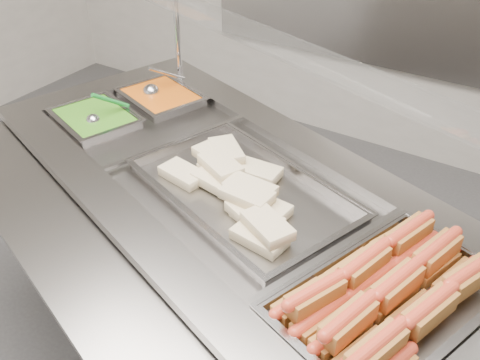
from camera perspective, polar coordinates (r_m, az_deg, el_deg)
The scene contains 11 objects.
steam_counter at distance 2.08m, azimuth -0.93°, elevation -10.80°, with size 2.18×1.48×0.96m.
tray_rail at distance 1.60m, azimuth -16.76°, elevation -8.28°, with size 1.90×0.97×0.06m.
sneeze_guard at distance 1.72m, azimuth 5.09°, elevation 13.59°, with size 1.76×0.86×0.47m.
pan_hotdogs at distance 1.46m, azimuth 15.57°, elevation -13.01°, with size 0.53×0.67×0.11m.
pan_wraps at distance 1.75m, azimuth 0.22°, elevation -1.56°, with size 0.82×0.64×0.07m.
pan_beans at distance 2.36m, azimuth -8.36°, elevation 8.01°, with size 0.38×0.34×0.11m.
pan_peas at distance 2.24m, azimuth -15.09°, elevation 5.62°, with size 0.38×0.34×0.11m.
hotdogs_in_buns at distance 1.42m, azimuth 15.36°, elevation -11.44°, with size 0.44×0.61×0.12m.
tortilla_wraps at distance 1.72m, azimuth -0.29°, elevation -0.84°, with size 0.58×0.44×0.07m.
ladle at distance 2.37m, azimuth -9.33°, elevation 9.34°, with size 0.10×0.20×0.15m.
serving_spoon at distance 2.19m, azimuth -15.05°, elevation 6.47°, with size 0.09×0.19×0.15m.
Camera 1 is at (0.72, -0.79, 1.96)m, focal length 40.00 mm.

